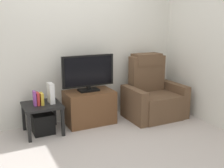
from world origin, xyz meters
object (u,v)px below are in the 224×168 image
object	(u,v)px
book_middle	(38,99)
tv_stand	(89,107)
recliner_armchair	(153,96)
book_rightmost	(42,99)
side_table	(42,109)
television	(88,72)
book_leftmost	(35,98)
subwoofer_box	(43,123)
game_console	(51,93)

from	to	relation	value
book_middle	tv_stand	bearing A→B (deg)	6.17
tv_stand	recliner_armchair	xyz separation A→B (m)	(1.11, -0.19, 0.10)
book_rightmost	side_table	bearing A→B (deg)	87.90
book_middle	book_rightmost	size ratio (longest dim) A/B	1.07
television	book_leftmost	bearing A→B (deg)	-172.91
television	recliner_armchair	size ratio (longest dim) A/B	0.79
tv_stand	book_leftmost	world-z (taller)	book_leftmost
television	book_leftmost	xyz separation A→B (m)	(-0.88, -0.11, -0.29)
side_table	subwoofer_box	bearing A→B (deg)	135.00
recliner_armchair	game_console	xyz separation A→B (m)	(-1.74, 0.13, 0.23)
recliner_armchair	side_table	world-z (taller)	recliner_armchair
television	book_leftmost	world-z (taller)	television
side_table	game_console	bearing A→B (deg)	3.95
tv_stand	book_leftmost	xyz separation A→B (m)	(-0.88, -0.09, 0.29)
book_rightmost	tv_stand	bearing A→B (deg)	6.61
book_leftmost	book_middle	world-z (taller)	book_leftmost
book_middle	game_console	bearing A→B (deg)	8.48
book_rightmost	book_middle	bearing A→B (deg)	180.00
tv_stand	subwoofer_box	distance (m)	0.79
tv_stand	television	distance (m)	0.57
television	side_table	size ratio (longest dim) A/B	1.58
tv_stand	subwoofer_box	size ratio (longest dim) A/B	2.57
television	book_middle	world-z (taller)	television
recliner_armchair	book_leftmost	world-z (taller)	recliner_armchair
side_table	book_rightmost	world-z (taller)	book_rightmost
recliner_armchair	side_table	distance (m)	1.89
subwoofer_box	book_middle	world-z (taller)	book_middle
tv_stand	side_table	size ratio (longest dim) A/B	1.44
book_rightmost	game_console	bearing A→B (deg)	11.63
subwoofer_box	recliner_armchair	bearing A→B (deg)	-3.53
side_table	book_leftmost	xyz separation A→B (m)	(-0.10, -0.02, 0.18)
book_middle	game_console	xyz separation A→B (m)	(0.20, 0.03, 0.06)
game_console	book_rightmost	bearing A→B (deg)	-168.37
television	subwoofer_box	size ratio (longest dim) A/B	2.83
tv_stand	television	xyz separation A→B (m)	(-0.00, 0.02, 0.57)
tv_stand	side_table	world-z (taller)	tv_stand
subwoofer_box	book_leftmost	bearing A→B (deg)	-168.69
tv_stand	book_leftmost	distance (m)	0.93
tv_stand	book_middle	distance (m)	0.88
book_rightmost	game_console	size ratio (longest dim) A/B	0.59
game_console	side_table	bearing A→B (deg)	-176.05
book_rightmost	game_console	xyz separation A→B (m)	(0.15, 0.03, 0.06)
tv_stand	side_table	distance (m)	0.79
side_table	book_middle	bearing A→B (deg)	-160.40
book_leftmost	book_rightmost	bearing A→B (deg)	0.00
book_leftmost	recliner_armchair	bearing A→B (deg)	-2.78
subwoofer_box	book_rightmost	xyz separation A→B (m)	(-0.00, -0.02, 0.39)
subwoofer_box	game_console	xyz separation A→B (m)	(0.15, 0.01, 0.45)
television	book_rightmost	world-z (taller)	television
television	game_console	size ratio (longest dim) A/B	2.87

